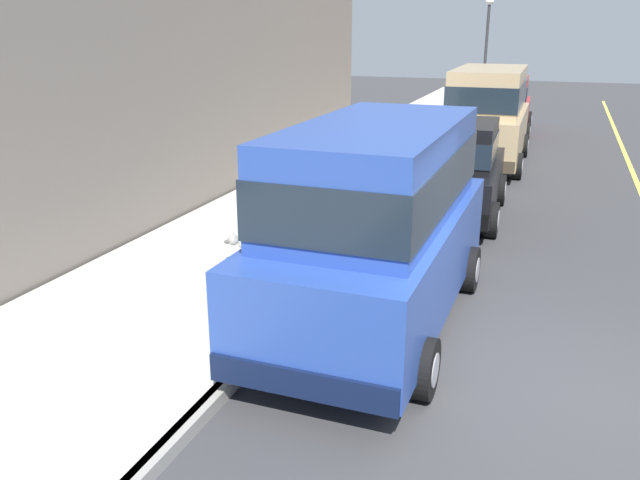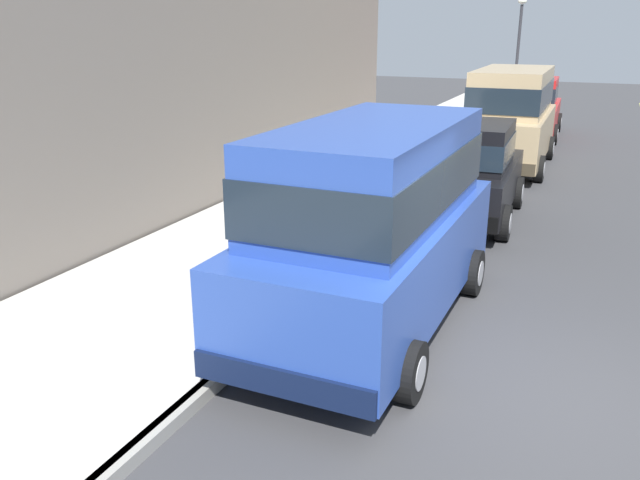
# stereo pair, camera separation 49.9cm
# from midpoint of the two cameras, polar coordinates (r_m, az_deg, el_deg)

# --- Properties ---
(ground_plane) EXTENTS (80.00, 80.00, 0.00)m
(ground_plane) POSITION_cam_midpoint_polar(r_m,az_deg,el_deg) (7.23, 18.25, -12.47)
(ground_plane) COLOR #38383A
(curb) EXTENTS (0.16, 64.00, 0.14)m
(curb) POSITION_cam_midpoint_polar(r_m,az_deg,el_deg) (7.85, -5.89, -8.40)
(curb) COLOR gray
(curb) RESTS_ON ground
(sidewalk) EXTENTS (3.60, 64.00, 0.14)m
(sidewalk) POSITION_cam_midpoint_polar(r_m,az_deg,el_deg) (8.73, -16.66, -6.26)
(sidewalk) COLOR #B7B5AD
(sidewalk) RESTS_ON ground
(car_blue_van) EXTENTS (2.18, 4.92, 2.52)m
(car_blue_van) POSITION_cam_midpoint_polar(r_m,az_deg,el_deg) (7.83, 3.20, 2.04)
(car_blue_van) COLOR #28479E
(car_blue_van) RESTS_ON ground
(car_black_hatchback) EXTENTS (2.05, 3.86, 1.88)m
(car_black_hatchback) POSITION_cam_midpoint_polar(r_m,az_deg,el_deg) (12.72, 10.41, 6.22)
(car_black_hatchback) COLOR black
(car_black_hatchback) RESTS_ON ground
(car_tan_van) EXTENTS (2.18, 4.92, 2.52)m
(car_tan_van) POSITION_cam_midpoint_polar(r_m,az_deg,el_deg) (17.85, 13.64, 10.81)
(car_tan_van) COLOR tan
(car_tan_van) RESTS_ON ground
(car_red_sedan) EXTENTS (2.15, 4.66, 1.92)m
(car_red_sedan) POSITION_cam_midpoint_polar(r_m,az_deg,el_deg) (23.17, 14.98, 11.32)
(car_red_sedan) COLOR red
(car_red_sedan) RESTS_ON ground
(dog_grey) EXTENTS (0.62, 0.52, 0.49)m
(dog_grey) POSITION_cam_midpoint_polar(r_m,az_deg,el_deg) (9.96, -7.73, -0.31)
(dog_grey) COLOR #999691
(dog_grey) RESTS_ON sidewalk
(street_lamp) EXTENTS (0.36, 0.36, 4.42)m
(street_lamp) POSITION_cam_midpoint_polar(r_m,az_deg,el_deg) (29.48, 13.89, 16.55)
(street_lamp) COLOR #2D2D33
(street_lamp) RESTS_ON sidewalk
(building_facade) EXTENTS (0.50, 20.00, 4.56)m
(building_facade) POSITION_cam_midpoint_polar(r_m,az_deg,el_deg) (12.95, -13.25, 12.10)
(building_facade) COLOR slate
(building_facade) RESTS_ON ground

